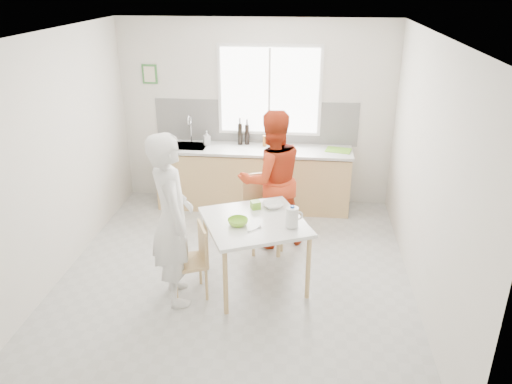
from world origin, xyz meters
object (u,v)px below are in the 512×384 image
person_red (272,179)px  wine_bottle_a (240,134)px  bowl_green (238,222)px  wine_bottle_b (247,134)px  chair_left (193,258)px  bowl_white (273,205)px  person_white (172,220)px  milk_jug (292,217)px  chair_far (261,208)px  dining_table (255,227)px

person_red → wine_bottle_a: bearing=-89.4°
bowl_green → wine_bottle_b: size_ratio=0.72×
wine_bottle_b → chair_left: bearing=-96.3°
person_red → wine_bottle_b: person_red is taller
bowl_white → wine_bottle_a: 1.98m
chair_left → wine_bottle_a: wine_bottle_a is taller
person_red → person_white: bearing=31.5°
bowl_white → wine_bottle_b: wine_bottle_b is taller
bowl_white → milk_jug: (0.24, -0.48, 0.10)m
bowl_green → wine_bottle_a: 2.37m
chair_far → person_white: person_white is taller
chair_left → person_white: person_white is taller
chair_far → wine_bottle_b: 1.48m
person_white → person_red: person_white is taller
person_white → bowl_green: (0.64, 0.23, -0.10)m
person_white → milk_jug: person_white is taller
bowl_green → bowl_white: (0.34, 0.48, -0.01)m
dining_table → person_white: size_ratio=0.73×
bowl_white → person_white: bearing=-144.2°
chair_left → dining_table: bearing=90.0°
dining_table → wine_bottle_a: bearing=101.7°
chair_far → bowl_green: 1.07m
dining_table → chair_left: bearing=-156.2°
chair_far → wine_bottle_a: 1.50m
wine_bottle_a → person_white: bearing=-97.8°
chair_left → bowl_white: bowl_white is taller
dining_table → milk_jug: bearing=-17.2°
bowl_green → wine_bottle_a: size_ratio=0.68×
person_white → wine_bottle_a: 2.59m
person_white → wine_bottle_b: (0.45, 2.58, 0.14)m
chair_left → chair_far: bearing=128.3°
chair_far → bowl_white: bearing=-95.0°
dining_table → bowl_green: 0.24m
bowl_green → person_red: bearing=76.0°
bowl_green → milk_jug: milk_jug is taller
bowl_green → bowl_white: bearing=54.8°
chair_far → bowl_green: chair_far is taller
chair_left → milk_jug: size_ratio=3.48×
chair_far → person_white: bearing=-146.3°
chair_left → milk_jug: (1.04, 0.15, 0.47)m
chair_far → bowl_white: size_ratio=4.13×
chair_left → chair_far: chair_far is taller
milk_jug → chair_left: bearing=164.5°
dining_table → person_white: bearing=-156.2°
bowl_white → wine_bottle_a: (-0.63, 1.86, 0.26)m
bowl_green → dining_table: bearing=37.9°
wine_bottle_a → wine_bottle_b: size_ratio=1.07×
person_white → wine_bottle_a: bearing=-31.6°
bowl_white → wine_bottle_b: bearing=105.7°
dining_table → wine_bottle_b: 2.28m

